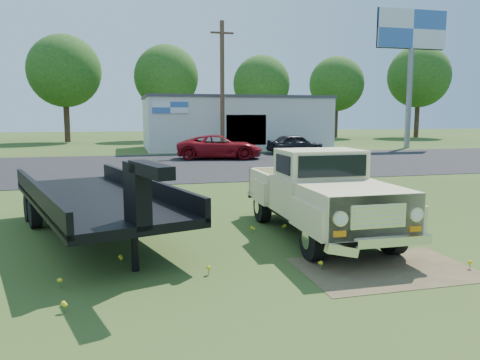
% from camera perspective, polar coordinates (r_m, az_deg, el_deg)
% --- Properties ---
extents(ground, '(140.00, 140.00, 0.00)m').
position_cam_1_polar(ground, '(10.76, 1.94, -6.48)').
color(ground, '#284415').
rests_on(ground, ground).
extents(asphalt_lot, '(90.00, 14.00, 0.02)m').
position_cam_1_polar(asphalt_lot, '(25.31, -7.63, 1.78)').
color(asphalt_lot, black).
rests_on(asphalt_lot, ground).
extents(dirt_patch_a, '(3.00, 2.00, 0.01)m').
position_cam_1_polar(dirt_patch_a, '(8.70, 17.38, -10.35)').
color(dirt_patch_a, brown).
rests_on(dirt_patch_a, ground).
extents(dirt_patch_b, '(2.20, 1.60, 0.01)m').
position_cam_1_polar(dirt_patch_b, '(13.79, -10.23, -3.39)').
color(dirt_patch_b, brown).
rests_on(dirt_patch_b, ground).
extents(commercial_building, '(14.20, 8.20, 4.15)m').
position_cam_1_polar(commercial_building, '(38.06, -0.79, 7.06)').
color(commercial_building, '#BABAB6').
rests_on(commercial_building, ground).
extents(billboard, '(6.10, 0.45, 11.05)m').
position_cam_1_polar(billboard, '(41.46, 20.18, 15.58)').
color(billboard, slate).
rests_on(billboard, ground).
extents(utility_pole_mid, '(1.60, 0.30, 9.00)m').
position_cam_1_polar(utility_pole_mid, '(32.80, -2.18, 11.28)').
color(utility_pole_mid, '#412B1E').
rests_on(utility_pole_mid, ground).
extents(treeline_c, '(7.04, 7.04, 10.47)m').
position_cam_1_polar(treeline_c, '(49.94, -20.63, 12.32)').
color(treeline_c, '#3C291B').
rests_on(treeline_c, ground).
extents(treeline_d, '(6.72, 6.72, 10.00)m').
position_cam_1_polar(treeline_d, '(50.89, -8.96, 12.27)').
color(treeline_d, '#3C291B').
rests_on(treeline_d, ground).
extents(treeline_e, '(6.08, 6.08, 9.04)m').
position_cam_1_polar(treeline_e, '(51.33, 2.64, 11.61)').
color(treeline_e, '#3C291B').
rests_on(treeline_e, ground).
extents(treeline_f, '(6.40, 6.40, 9.52)m').
position_cam_1_polar(treeline_f, '(57.33, 11.68, 11.38)').
color(treeline_f, '#3C291B').
rests_on(treeline_f, ground).
extents(treeline_g, '(7.36, 7.36, 10.95)m').
position_cam_1_polar(treeline_g, '(61.16, 20.97, 11.70)').
color(treeline_g, '#3C291B').
rests_on(treeline_g, ground).
extents(vintage_pickup_truck, '(2.12, 5.36, 1.94)m').
position_cam_1_polar(vintage_pickup_truck, '(10.48, 9.64, -1.55)').
color(vintage_pickup_truck, beige).
rests_on(vintage_pickup_truck, ground).
extents(flatbed_trailer, '(4.36, 7.58, 1.96)m').
position_cam_1_polar(flatbed_trailer, '(10.76, -17.38, -1.50)').
color(flatbed_trailer, black).
rests_on(flatbed_trailer, ground).
extents(red_pickup, '(5.58, 3.42, 1.44)m').
position_cam_1_polar(red_pickup, '(28.72, -2.50, 4.01)').
color(red_pickup, maroon).
rests_on(red_pickup, ground).
extents(dark_sedan, '(4.11, 2.05, 1.34)m').
position_cam_1_polar(dark_sedan, '(32.75, 6.76, 4.36)').
color(dark_sedan, black).
rests_on(dark_sedan, ground).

